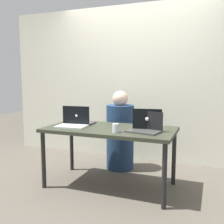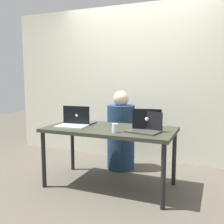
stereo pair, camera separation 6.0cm
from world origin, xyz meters
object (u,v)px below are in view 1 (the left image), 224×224
at_px(laptop_back_right, 148,125).
at_px(water_glass_right, 116,129).
at_px(laptop_back_left, 80,120).
at_px(person_at_center, 120,134).
at_px(laptop_front_right, 145,127).
at_px(laptop_front_left, 73,122).

xyz_separation_m(laptop_back_right, water_glass_right, (-0.28, -0.31, -0.01)).
bearing_deg(laptop_back_left, water_glass_right, 153.94).
bearing_deg(laptop_back_right, laptop_back_left, -9.88).
xyz_separation_m(person_at_center, laptop_back_left, (-0.35, -0.55, 0.27)).
height_order(laptop_back_left, laptop_front_right, laptop_back_left).
relative_size(person_at_center, laptop_front_right, 2.87).
bearing_deg(laptop_front_right, laptop_back_right, 105.30).
height_order(laptop_back_left, laptop_back_right, laptop_back_right).
xyz_separation_m(person_at_center, laptop_front_right, (0.54, -0.72, 0.27)).
bearing_deg(laptop_front_right, laptop_front_left, -167.52).
xyz_separation_m(laptop_front_left, laptop_front_right, (0.89, 0.00, -0.00)).
xyz_separation_m(person_at_center, laptop_front_left, (-0.35, -0.72, 0.27)).
relative_size(laptop_front_right, laptop_back_right, 1.09).
bearing_deg(person_at_center, laptop_back_right, 125.01).
relative_size(laptop_front_left, laptop_back_right, 1.04).
distance_m(laptop_front_right, water_glass_right, 0.32).
xyz_separation_m(person_at_center, laptop_back_right, (0.53, -0.56, 0.27)).
relative_size(person_at_center, laptop_back_left, 3.59).
bearing_deg(laptop_front_right, person_at_center, 139.37).
xyz_separation_m(laptop_back_left, laptop_front_right, (0.89, -0.17, -0.00)).
bearing_deg(water_glass_right, laptop_front_right, 27.77).
relative_size(laptop_back_right, water_glass_right, 3.73).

